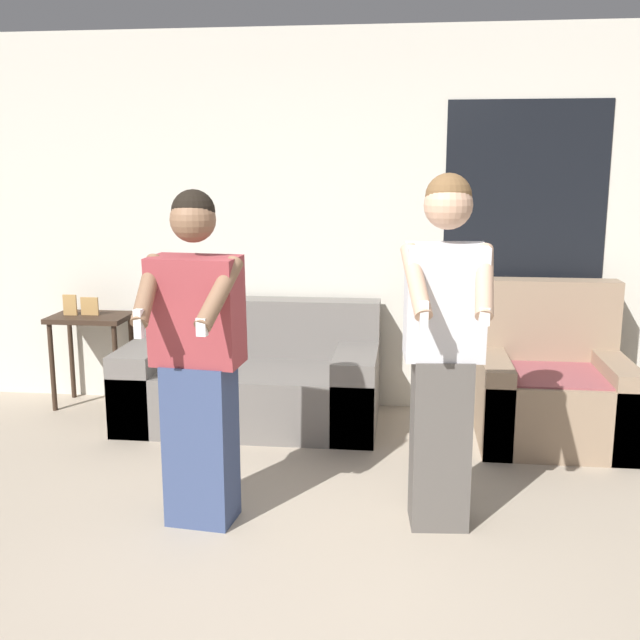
# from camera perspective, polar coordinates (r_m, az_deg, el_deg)

# --- Properties ---
(ground_plane) EXTENTS (14.00, 14.00, 0.00)m
(ground_plane) POSITION_cam_1_polar(r_m,az_deg,el_deg) (3.10, -2.77, -22.71)
(ground_plane) COLOR tan
(wall_back) EXTENTS (6.51, 0.07, 2.70)m
(wall_back) POSITION_cam_1_polar(r_m,az_deg,el_deg) (5.43, 2.28, 7.39)
(wall_back) COLOR beige
(wall_back) RESTS_ON ground_plane
(couch) EXTENTS (1.74, 0.88, 0.82)m
(couch) POSITION_cam_1_polar(r_m,az_deg,el_deg) (5.25, -5.16, -4.68)
(couch) COLOR slate
(couch) RESTS_ON ground_plane
(armchair) EXTENTS (0.93, 0.86, 1.01)m
(armchair) POSITION_cam_1_polar(r_m,az_deg,el_deg) (5.11, 17.14, -5.12)
(armchair) COLOR #937A60
(armchair) RESTS_ON ground_plane
(side_table) EXTENTS (0.56, 0.40, 0.84)m
(side_table) POSITION_cam_1_polar(r_m,az_deg,el_deg) (5.75, -17.08, -0.72)
(side_table) COLOR #332319
(side_table) RESTS_ON ground_plane
(person_left) EXTENTS (0.49, 0.49, 1.65)m
(person_left) POSITION_cam_1_polar(r_m,az_deg,el_deg) (3.66, -9.31, -3.06)
(person_left) COLOR #384770
(person_left) RESTS_ON ground_plane
(person_right) EXTENTS (0.44, 0.48, 1.72)m
(person_right) POSITION_cam_1_polar(r_m,az_deg,el_deg) (3.61, 9.38, -2.21)
(person_right) COLOR #56514C
(person_right) RESTS_ON ground_plane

